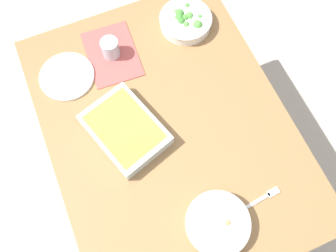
% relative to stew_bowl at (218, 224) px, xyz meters
% --- Properties ---
extents(ground_plane, '(6.00, 6.00, 0.00)m').
position_rel_stew_bowl_xyz_m(ground_plane, '(0.40, 0.01, -0.77)').
color(ground_plane, '#B2A899').
extents(dining_table, '(1.20, 0.90, 0.74)m').
position_rel_stew_bowl_xyz_m(dining_table, '(0.40, 0.01, -0.12)').
color(dining_table, olive).
rests_on(dining_table, ground_plane).
extents(placemat, '(0.29, 0.22, 0.00)m').
position_rel_stew_bowl_xyz_m(placemat, '(0.79, 0.10, -0.03)').
color(placemat, '#B24C47').
rests_on(placemat, dining_table).
extents(stew_bowl, '(0.22, 0.22, 0.06)m').
position_rel_stew_bowl_xyz_m(stew_bowl, '(0.00, 0.00, 0.00)').
color(stew_bowl, white).
rests_on(stew_bowl, dining_table).
extents(broccoli_bowl, '(0.22, 0.22, 0.07)m').
position_rel_stew_bowl_xyz_m(broccoli_bowl, '(0.80, -0.24, -0.00)').
color(broccoli_bowl, white).
rests_on(broccoli_bowl, dining_table).
extents(baking_dish, '(0.35, 0.30, 0.06)m').
position_rel_stew_bowl_xyz_m(baking_dish, '(0.44, 0.17, 0.00)').
color(baking_dish, silver).
rests_on(baking_dish, dining_table).
extents(drink_cup, '(0.07, 0.07, 0.08)m').
position_rel_stew_bowl_xyz_m(drink_cup, '(0.79, 0.10, 0.01)').
color(drink_cup, '#B2BCC6').
rests_on(drink_cup, dining_table).
extents(side_plate, '(0.22, 0.22, 0.01)m').
position_rel_stew_bowl_xyz_m(side_plate, '(0.75, 0.30, -0.03)').
color(side_plate, white).
rests_on(side_plate, dining_table).
extents(spoon_by_stew, '(0.15, 0.12, 0.01)m').
position_rel_stew_bowl_xyz_m(spoon_by_stew, '(0.03, 0.03, -0.03)').
color(spoon_by_stew, silver).
rests_on(spoon_by_stew, dining_table).
extents(spoon_by_broccoli, '(0.10, 0.16, 0.01)m').
position_rel_stew_bowl_xyz_m(spoon_by_broccoli, '(0.78, -0.20, -0.03)').
color(spoon_by_broccoli, silver).
rests_on(spoon_by_broccoli, dining_table).
extents(fork_on_table, '(0.03, 0.18, 0.01)m').
position_rel_stew_bowl_xyz_m(fork_on_table, '(0.02, -0.18, -0.03)').
color(fork_on_table, silver).
rests_on(fork_on_table, dining_table).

